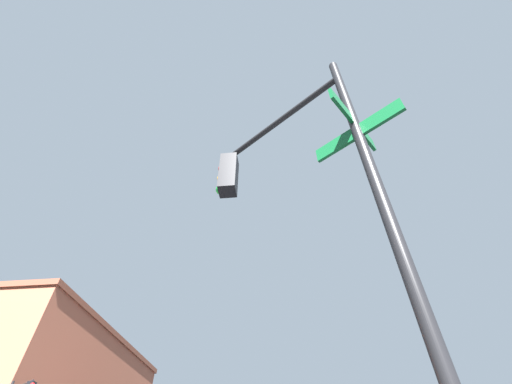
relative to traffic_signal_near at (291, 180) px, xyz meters
The scene contains 1 object.
traffic_signal_near is the anchor object (origin of this frame).
Camera 1 is at (-9.27, -6.27, 1.28)m, focal length 22.80 mm.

